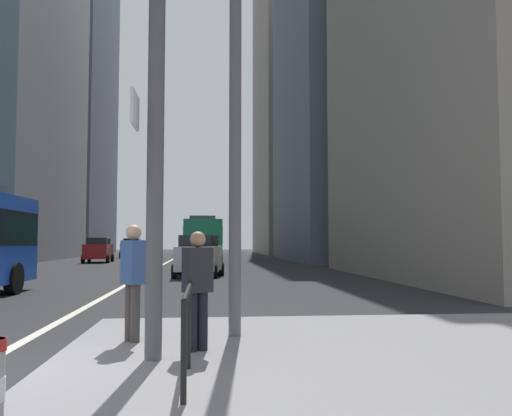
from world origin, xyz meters
The scene contains 16 objects.
ground_plane centered at (0.00, 20.00, 0.00)m, with size 160.00×160.00×0.00m, color #28282B.
median_island centered at (5.50, -1.00, 0.07)m, with size 9.00×10.00×0.15m, color gray.
lane_centre_line centered at (0.00, 30.00, 0.01)m, with size 0.20×80.00×0.01m, color beige.
office_tower_left_far centered at (-16.00, 66.72, 26.61)m, with size 10.64×19.47×53.21m, color slate.
office_tower_right_mid centered at (17.00, 38.36, 15.88)m, with size 13.97×19.68×31.77m, color slate.
office_tower_right_far centered at (17.00, 63.91, 23.38)m, with size 13.70×21.14×46.77m, color gray.
city_bus_red_receding centered at (2.68, 33.11, 1.84)m, with size 2.90×11.74×3.40m.
city_bus_red_distant centered at (3.12, 49.83, 1.84)m, with size 2.82×11.68×3.40m.
car_oncoming_mid centered at (-5.39, 35.96, 0.99)m, with size 2.21×4.20×1.94m.
car_receding_near centered at (2.55, 18.83, 0.99)m, with size 2.14×4.60×1.94m.
car_receding_far centered at (2.88, 20.34, 0.99)m, with size 2.09×4.45×1.94m.
car_oncoming_far centered at (-4.37, 47.57, 0.99)m, with size 2.09×4.32×1.94m.
street_lamp_post centered at (3.47, 1.89, 5.28)m, with size 5.50×0.32×8.00m.
pedestrian_railing centered at (2.80, 0.43, 0.87)m, with size 0.06×4.22×0.98m.
pedestrian_waiting centered at (2.89, 0.75, 1.06)m, with size 0.45×0.38×1.65m.
pedestrian_walking centered at (1.90, 1.54, 1.14)m, with size 0.42×0.45×1.77m.
Camera 1 is at (3.00, -6.75, 1.67)m, focal length 37.25 mm.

